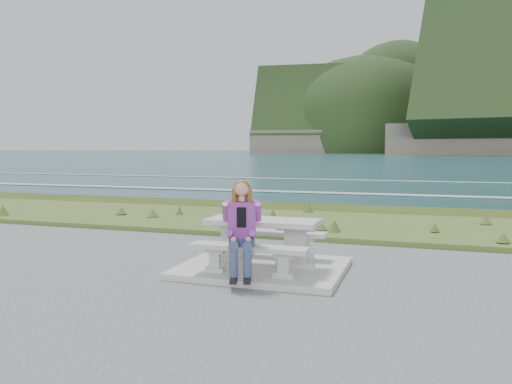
{
  "coord_description": "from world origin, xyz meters",
  "views": [
    {
      "loc": [
        2.41,
        -7.59,
        1.98
      ],
      "look_at": [
        -0.52,
        1.2,
        1.17
      ],
      "focal_mm": 35.0,
      "sensor_mm": 36.0,
      "label": 1
    }
  ],
  "objects_px": {
    "bench_landward": "(249,252)",
    "bench_seaward": "(275,236)",
    "seated_woman": "(241,242)",
    "picnic_table": "(263,229)"
  },
  "relations": [
    {
      "from": "bench_seaward",
      "to": "bench_landward",
      "type": "bearing_deg",
      "value": -90.0
    },
    {
      "from": "bench_seaward",
      "to": "seated_woman",
      "type": "bearing_deg",
      "value": -92.4
    },
    {
      "from": "picnic_table",
      "to": "bench_landward",
      "type": "height_order",
      "value": "picnic_table"
    },
    {
      "from": "bench_landward",
      "to": "seated_woman",
      "type": "distance_m",
      "value": 0.23
    },
    {
      "from": "bench_landward",
      "to": "bench_seaward",
      "type": "height_order",
      "value": "same"
    },
    {
      "from": "seated_woman",
      "to": "bench_seaward",
      "type": "bearing_deg",
      "value": 70.74
    },
    {
      "from": "picnic_table",
      "to": "seated_woman",
      "type": "bearing_deg",
      "value": -94.41
    },
    {
      "from": "picnic_table",
      "to": "seated_woman",
      "type": "distance_m",
      "value": 0.83
    },
    {
      "from": "bench_seaward",
      "to": "seated_woman",
      "type": "distance_m",
      "value": 1.54
    },
    {
      "from": "seated_woman",
      "to": "picnic_table",
      "type": "bearing_deg",
      "value": 68.72
    }
  ]
}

